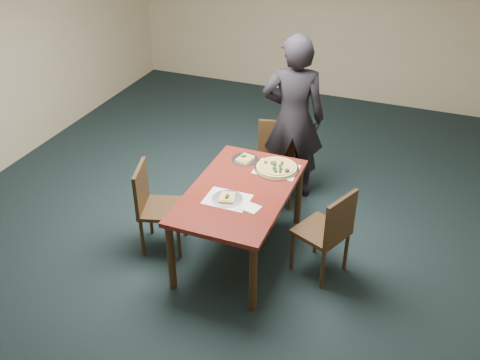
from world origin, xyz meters
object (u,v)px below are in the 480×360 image
(dining_table, at_px, (240,197))
(chair_right, at_px, (329,229))
(slice_plate_near, at_px, (227,198))
(slice_plate_far, at_px, (245,159))
(chair_left, at_px, (154,203))
(pizza_pan, at_px, (277,167))
(diner, at_px, (293,119))
(chair_far, at_px, (276,157))

(dining_table, height_order, chair_right, chair_right)
(chair_right, bearing_deg, dining_table, -66.06)
(slice_plate_near, bearing_deg, slice_plate_far, 98.43)
(chair_left, xyz_separation_m, pizza_pan, (1.03, 0.66, 0.26))
(chair_right, xyz_separation_m, diner, (-0.73, 1.25, 0.43))
(chair_left, bearing_deg, pizza_pan, -73.88)
(diner, bearing_deg, chair_left, 42.53)
(diner, relative_size, slice_plate_near, 6.73)
(dining_table, bearing_deg, chair_left, -166.40)
(chair_far, height_order, pizza_pan, chair_far)
(pizza_pan, bearing_deg, slice_plate_far, 169.73)
(dining_table, xyz_separation_m, slice_plate_far, (-0.15, 0.53, 0.10))
(chair_far, bearing_deg, dining_table, -104.61)
(chair_right, xyz_separation_m, slice_plate_near, (-0.91, -0.20, 0.25))
(chair_left, bearing_deg, diner, -50.01)
(diner, bearing_deg, dining_table, 69.84)
(pizza_pan, bearing_deg, chair_far, 108.03)
(pizza_pan, bearing_deg, slice_plate_near, -110.71)
(dining_table, xyz_separation_m, chair_right, (0.86, 0.00, -0.14))
(slice_plate_near, bearing_deg, chair_right, 12.71)
(slice_plate_far, bearing_deg, chair_left, -132.55)
(dining_table, distance_m, slice_plate_far, 0.56)
(chair_left, height_order, chair_right, same)
(chair_left, relative_size, slice_plate_near, 3.25)
(chair_left, distance_m, slice_plate_far, 1.02)
(chair_right, distance_m, diner, 1.51)
(chair_far, bearing_deg, slice_plate_far, -119.76)
(dining_table, height_order, chair_far, chair_far)
(chair_far, relative_size, pizza_pan, 2.05)
(slice_plate_near, bearing_deg, chair_far, 87.98)
(chair_far, relative_size, chair_left, 1.00)
(chair_far, distance_m, slice_plate_far, 0.64)
(chair_far, height_order, chair_left, same)
(dining_table, distance_m, slice_plate_near, 0.23)
(dining_table, bearing_deg, slice_plate_near, -102.67)
(pizza_pan, xyz_separation_m, slice_plate_far, (-0.36, 0.07, -0.01))
(dining_table, xyz_separation_m, pizza_pan, (0.21, 0.46, 0.12))
(pizza_pan, distance_m, slice_plate_near, 0.71)
(chair_far, height_order, chair_right, same)
(dining_table, relative_size, chair_right, 1.65)
(chair_far, distance_m, diner, 0.47)
(chair_far, distance_m, pizza_pan, 0.71)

